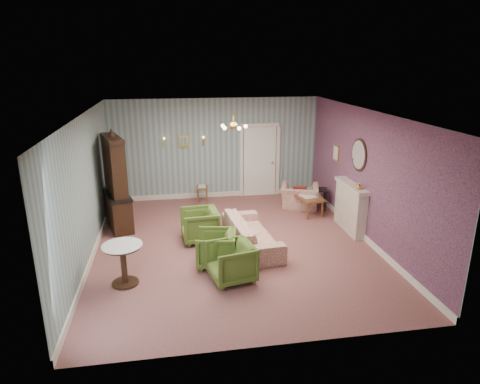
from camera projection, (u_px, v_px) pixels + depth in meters
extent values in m
plane|color=#8C5651|center=(234.00, 245.00, 9.40)|extent=(7.00, 7.00, 0.00)
plane|color=white|center=(233.00, 113.00, 8.53)|extent=(7.00, 7.00, 0.00)
plane|color=slate|center=(216.00, 149.00, 12.25)|extent=(6.00, 0.00, 6.00)
plane|color=slate|center=(273.00, 255.00, 5.67)|extent=(6.00, 0.00, 6.00)
plane|color=slate|center=(86.00, 189.00, 8.49)|extent=(0.00, 7.00, 7.00)
plane|color=slate|center=(367.00, 176.00, 9.44)|extent=(0.00, 7.00, 7.00)
plane|color=#B3596B|center=(366.00, 176.00, 9.43)|extent=(0.00, 7.00, 7.00)
imported|color=#4B6623|center=(231.00, 260.00, 7.82)|extent=(0.87, 0.91, 0.80)
imported|color=#4B6623|center=(216.00, 247.00, 8.40)|extent=(0.83, 0.87, 0.77)
imported|color=#4B6623|center=(200.00, 224.00, 9.52)|extent=(0.80, 0.84, 0.81)
imported|color=#9E4340|center=(252.00, 228.00, 9.21)|extent=(0.84, 2.22, 0.85)
imported|color=#9E4340|center=(300.00, 193.00, 11.62)|extent=(1.14, 0.91, 0.87)
imported|color=gold|center=(359.00, 186.00, 9.48)|extent=(0.15, 0.15, 0.15)
cube|color=maroon|center=(300.00, 193.00, 11.46)|extent=(0.41, 0.28, 0.39)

